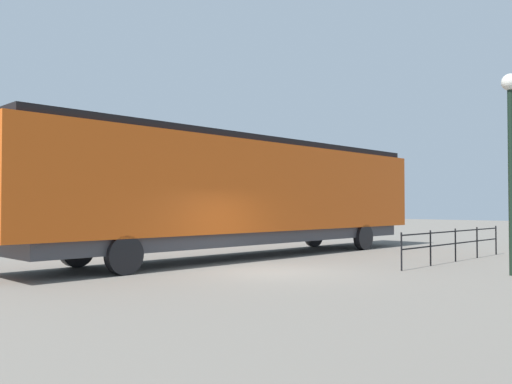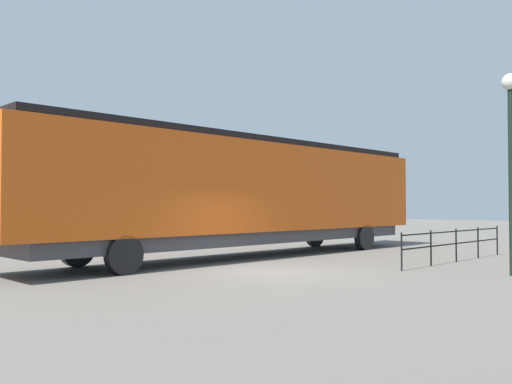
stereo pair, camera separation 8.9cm
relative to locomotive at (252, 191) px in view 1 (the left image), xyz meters
name	(u,v)px [view 1 (the left image)]	position (x,y,z in m)	size (l,w,h in m)	color
ground_plane	(271,272)	(3.77, -3.05, -2.47)	(120.00, 120.00, 0.00)	#666059
locomotive	(252,191)	(0.00, 0.00, 0.00)	(3.04, 18.62, 4.42)	#D15114
lamp_post	(511,138)	(9.10, 0.97, 1.32)	(0.47, 0.47, 5.58)	black
platform_fence	(455,240)	(6.39, 3.46, -1.74)	(0.05, 7.39, 1.13)	black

